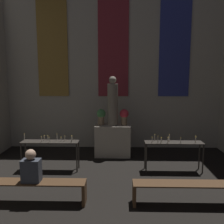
{
  "coord_description": "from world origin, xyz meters",
  "views": [
    {
      "loc": [
        0.18,
        2.55,
        2.56
      ],
      "look_at": [
        0.0,
        9.43,
        1.52
      ],
      "focal_mm": 40.0,
      "sensor_mm": 36.0,
      "label": 1
    }
  ],
  "objects_px": {
    "candle_rack_left": "(50,145)",
    "person_seated": "(31,168)",
    "candle_rack_right": "(173,146)",
    "altar": "(113,140)",
    "pew_back_right": "(185,189)",
    "pew_back_left": "(35,187)",
    "flower_vase_right": "(124,116)",
    "flower_vase_left": "(101,116)",
    "statue": "(113,103)"
  },
  "relations": [
    {
      "from": "altar",
      "to": "flower_vase_left",
      "type": "distance_m",
      "value": 0.86
    },
    {
      "from": "statue",
      "to": "pew_back_left",
      "type": "xyz_separation_m",
      "value": [
        -1.49,
        -3.02,
        -1.36
      ]
    },
    {
      "from": "statue",
      "to": "pew_back_left",
      "type": "distance_m",
      "value": 3.64
    },
    {
      "from": "pew_back_right",
      "to": "person_seated",
      "type": "distance_m",
      "value": 3.06
    },
    {
      "from": "altar",
      "to": "person_seated",
      "type": "distance_m",
      "value": 3.4
    },
    {
      "from": "altar",
      "to": "statue",
      "type": "xyz_separation_m",
      "value": [
        0.0,
        0.0,
        1.2
      ]
    },
    {
      "from": "altar",
      "to": "pew_back_right",
      "type": "bearing_deg",
      "value": -63.77
    },
    {
      "from": "statue",
      "to": "flower_vase_left",
      "type": "xyz_separation_m",
      "value": [
        -0.36,
        0.0,
        -0.41
      ]
    },
    {
      "from": "flower_vase_left",
      "to": "person_seated",
      "type": "height_order",
      "value": "flower_vase_left"
    },
    {
      "from": "altar",
      "to": "pew_back_left",
      "type": "height_order",
      "value": "altar"
    },
    {
      "from": "flower_vase_left",
      "to": "statue",
      "type": "bearing_deg",
      "value": 0.0
    },
    {
      "from": "pew_back_right",
      "to": "pew_back_left",
      "type": "bearing_deg",
      "value": 180.0
    },
    {
      "from": "flower_vase_right",
      "to": "pew_back_right",
      "type": "bearing_deg",
      "value": -69.49
    },
    {
      "from": "altar",
      "to": "person_seated",
      "type": "relative_size",
      "value": 1.68
    },
    {
      "from": "statue",
      "to": "pew_back_left",
      "type": "relative_size",
      "value": 0.74
    },
    {
      "from": "person_seated",
      "to": "candle_rack_right",
      "type": "bearing_deg",
      "value": 28.93
    },
    {
      "from": "statue",
      "to": "altar",
      "type": "bearing_deg",
      "value": 0.0
    },
    {
      "from": "flower_vase_right",
      "to": "candle_rack_left",
      "type": "distance_m",
      "value": 2.44
    },
    {
      "from": "candle_rack_right",
      "to": "pew_back_right",
      "type": "xyz_separation_m",
      "value": [
        -0.15,
        -1.76,
        -0.36
      ]
    },
    {
      "from": "flower_vase_left",
      "to": "flower_vase_right",
      "type": "distance_m",
      "value": 0.72
    },
    {
      "from": "candle_rack_right",
      "to": "altar",
      "type": "bearing_deg",
      "value": 142.25
    },
    {
      "from": "flower_vase_right",
      "to": "candle_rack_right",
      "type": "relative_size",
      "value": 0.33
    },
    {
      "from": "statue",
      "to": "candle_rack_left",
      "type": "bearing_deg",
      "value": -142.3
    },
    {
      "from": "candle_rack_right",
      "to": "person_seated",
      "type": "distance_m",
      "value": 3.63
    },
    {
      "from": "candle_rack_right",
      "to": "pew_back_right",
      "type": "bearing_deg",
      "value": -94.79
    },
    {
      "from": "candle_rack_left",
      "to": "candle_rack_right",
      "type": "height_order",
      "value": "candle_rack_right"
    },
    {
      "from": "flower_vase_left",
      "to": "flower_vase_right",
      "type": "xyz_separation_m",
      "value": [
        0.72,
        0.0,
        0.0
      ]
    },
    {
      "from": "pew_back_right",
      "to": "person_seated",
      "type": "height_order",
      "value": "person_seated"
    },
    {
      "from": "flower_vase_left",
      "to": "person_seated",
      "type": "bearing_deg",
      "value": -111.33
    },
    {
      "from": "pew_back_right",
      "to": "person_seated",
      "type": "xyz_separation_m",
      "value": [
        -3.03,
        0.0,
        0.41
      ]
    },
    {
      "from": "candle_rack_left",
      "to": "pew_back_right",
      "type": "distance_m",
      "value": 3.61
    },
    {
      "from": "candle_rack_left",
      "to": "person_seated",
      "type": "xyz_separation_m",
      "value": [
        0.1,
        -1.76,
        0.05
      ]
    },
    {
      "from": "altar",
      "to": "pew_back_left",
      "type": "relative_size",
      "value": 0.54
    },
    {
      "from": "candle_rack_left",
      "to": "pew_back_right",
      "type": "bearing_deg",
      "value": -29.34
    },
    {
      "from": "altar",
      "to": "candle_rack_right",
      "type": "distance_m",
      "value": 2.08
    },
    {
      "from": "pew_back_left",
      "to": "person_seated",
      "type": "bearing_deg",
      "value": 180.0
    },
    {
      "from": "candle_rack_left",
      "to": "pew_back_right",
      "type": "relative_size",
      "value": 0.75
    },
    {
      "from": "candle_rack_left",
      "to": "pew_back_left",
      "type": "relative_size",
      "value": 0.75
    },
    {
      "from": "candle_rack_right",
      "to": "flower_vase_right",
      "type": "bearing_deg",
      "value": 135.24
    },
    {
      "from": "flower_vase_left",
      "to": "pew_back_left",
      "type": "xyz_separation_m",
      "value": [
        -1.13,
        -3.02,
        -0.95
      ]
    },
    {
      "from": "altar",
      "to": "flower_vase_left",
      "type": "bearing_deg",
      "value": 180.0
    },
    {
      "from": "flower_vase_right",
      "to": "candle_rack_right",
      "type": "height_order",
      "value": "flower_vase_right"
    },
    {
      "from": "pew_back_left",
      "to": "person_seated",
      "type": "height_order",
      "value": "person_seated"
    },
    {
      "from": "candle_rack_right",
      "to": "pew_back_left",
      "type": "xyz_separation_m",
      "value": [
        -3.13,
        -1.76,
        -0.36
      ]
    },
    {
      "from": "flower_vase_left",
      "to": "pew_back_right",
      "type": "bearing_deg",
      "value": -58.56
    },
    {
      "from": "pew_back_left",
      "to": "pew_back_right",
      "type": "height_order",
      "value": "same"
    },
    {
      "from": "altar",
      "to": "flower_vase_right",
      "type": "relative_size",
      "value": 2.21
    },
    {
      "from": "candle_rack_left",
      "to": "pew_back_left",
      "type": "xyz_separation_m",
      "value": [
        0.15,
        -1.76,
        -0.36
      ]
    },
    {
      "from": "altar",
      "to": "person_seated",
      "type": "bearing_deg",
      "value": -116.99
    },
    {
      "from": "flower_vase_right",
      "to": "pew_back_left",
      "type": "relative_size",
      "value": 0.24
    }
  ]
}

